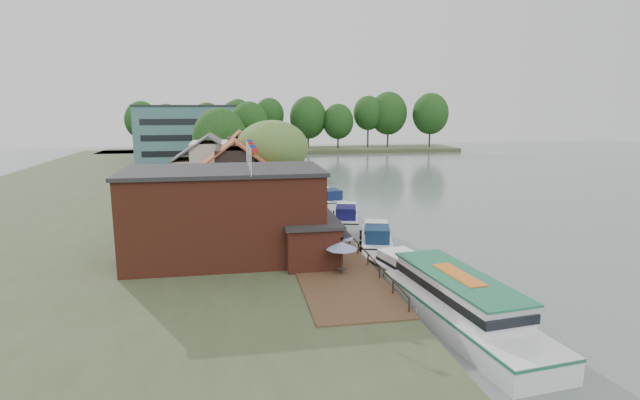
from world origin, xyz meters
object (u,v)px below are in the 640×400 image
umbrella_1 (339,246)px  cruiser_2 (346,213)px  hotel_block (199,134)px  tour_boat (464,303)px  cruiser_4 (317,184)px  umbrella_2 (321,238)px  swan (415,318)px  cruiser_3 (326,196)px  cruiser_0 (413,271)px  umbrella_4 (316,223)px  willow (273,164)px  umbrella_0 (342,258)px  cottage_a (235,179)px  umbrella_5 (314,214)px  umbrella_3 (328,230)px  pub (250,213)px  cruiser_1 (377,235)px  cottage_c (241,160)px  cottage_b (210,168)px

umbrella_1 → cruiser_2: size_ratio=0.25×
hotel_block → tour_boat: size_ratio=1.75×
cruiser_2 → cruiser_4: 20.96m
umbrella_2 → swan: (3.69, -12.08, -2.07)m
umbrella_1 → cruiser_3: size_ratio=0.25×
cruiser_0 → tour_boat: 7.07m
umbrella_4 → swan: (3.22, -17.49, -2.07)m
willow → umbrella_0: size_ratio=4.39×
cottage_a → cruiser_0: size_ratio=0.83×
umbrella_4 → tour_boat: umbrella_4 is taller
umbrella_4 → umbrella_5: (0.43, 3.58, 0.00)m
umbrella_1 → umbrella_0: bearing=-98.1°
hotel_block → cruiser_3: hotel_block is taller
umbrella_3 → cruiser_0: umbrella_3 is taller
pub → cruiser_1: size_ratio=2.06×
cottage_c → umbrella_5: (6.71, -24.90, -2.96)m
umbrella_0 → cruiser_3: 31.53m
cruiser_0 → cruiser_3: (-0.34, 31.92, -0.13)m
willow → umbrella_3: bearing=-79.0°
cottage_b → tour_boat: size_ratio=0.66×
umbrella_4 → cruiser_1: (5.58, -1.12, -1.12)m
umbrella_1 → cruiser_4: size_ratio=0.23×
umbrella_3 → umbrella_0: bearing=-94.3°
hotel_block → cottage_a: 56.47m
umbrella_2 → cruiser_1: size_ratio=0.24×
cottage_a → cruiser_1: (12.86, -10.60, -4.08)m
cottage_c → cruiser_0: bearing=-74.2°
umbrella_2 → cruiser_3: (5.31, 25.43, -1.15)m
pub → cruiser_3: bearing=66.5°
umbrella_4 → cruiser_4: umbrella_4 is taller
umbrella_1 → tour_boat: 12.00m
pub → umbrella_4: bearing=41.4°
pub → swan: 15.91m
umbrella_5 → cruiser_0: umbrella_5 is taller
cottage_a → cottage_c: bearing=87.0°
cottage_b → swan: (13.50, -36.96, -5.03)m
cruiser_0 → cruiser_1: size_ratio=1.07×
cruiser_1 → umbrella_1: bearing=-111.2°
umbrella_1 → cruiser_4: 37.91m
willow → umbrella_4: size_ratio=4.39×
umbrella_1 → umbrella_3: same height
cruiser_2 → tour_boat: tour_boat is taller
hotel_block → cruiser_2: hotel_block is taller
umbrella_3 → umbrella_4: size_ratio=1.00×
tour_boat → umbrella_2: bearing=107.7°
willow → cruiser_0: willow is taller
pub → cruiser_2: pub is taller
umbrella_1 → umbrella_4: size_ratio=1.00×
cruiser_0 → cruiser_3: size_ratio=1.10×
umbrella_1 → umbrella_2: (-0.89, 2.75, 0.00)m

